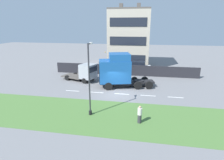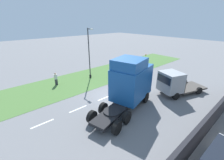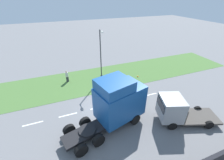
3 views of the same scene
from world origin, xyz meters
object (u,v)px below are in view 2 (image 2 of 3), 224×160
lorry_cab (130,82)px  flatbed_truck (174,83)px  lamp_post (90,56)px  pedestrian (56,79)px

lorry_cab → flatbed_truck: size_ratio=1.31×
lamp_post → pedestrian: size_ratio=4.17×
flatbed_truck → pedestrian: flatbed_truck is taller
pedestrian → lorry_cab: bearing=20.1°
lorry_cab → lamp_post: 8.61m
flatbed_truck → pedestrian: 13.94m
pedestrian → flatbed_truck: bearing=37.1°
lorry_cab → pedestrian: lorry_cab is taller
lamp_post → flatbed_truck: bearing=20.0°
flatbed_truck → pedestrian: (-11.11, -8.40, -0.62)m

